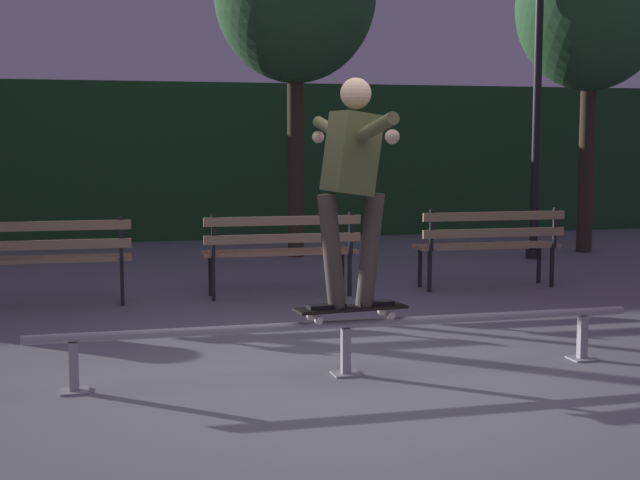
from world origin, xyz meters
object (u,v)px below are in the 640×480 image
(lamp_post_right, at_px, (538,74))
(park_bench_left_center, at_px, (281,245))
(skateboarder, at_px, (352,172))
(grind_rail, at_px, (346,332))
(park_bench_leftmost, at_px, (47,252))
(tree_far_right, at_px, (591,9))
(skateboard, at_px, (351,309))
(park_bench_right_center, at_px, (489,239))

(lamp_post_right, bearing_deg, park_bench_left_center, -151.08)
(skateboarder, bearing_deg, park_bench_left_center, 87.04)
(skateboarder, distance_m, park_bench_left_center, 3.29)
(park_bench_left_center, bearing_deg, grind_rail, -93.65)
(park_bench_leftmost, relative_size, tree_far_right, 0.35)
(grind_rail, relative_size, park_bench_leftmost, 2.64)
(grind_rail, distance_m, skateboard, 0.16)
(skateboarder, distance_m, lamp_post_right, 6.84)
(park_bench_right_center, xyz_separation_m, tree_far_right, (2.70, 2.68, 2.89))
(park_bench_leftmost, height_order, park_bench_left_center, same)
(skateboard, bearing_deg, lamp_post_right, 52.44)
(grind_rail, bearing_deg, skateboarder, 0.45)
(park_bench_right_center, relative_size, lamp_post_right, 0.41)
(grind_rail, relative_size, park_bench_right_center, 2.64)
(skateboard, xyz_separation_m, park_bench_leftmost, (-2.14, 3.17, 0.08))
(park_bench_leftmost, xyz_separation_m, lamp_post_right, (6.25, 2.18, 1.94))
(grind_rail, distance_m, lamp_post_right, 7.12)
(skateboarder, height_order, park_bench_leftmost, skateboarder)
(park_bench_leftmost, height_order, park_bench_right_center, same)
(park_bench_right_center, height_order, lamp_post_right, lamp_post_right)
(park_bench_right_center, distance_m, lamp_post_right, 3.35)
(grind_rail, height_order, skateboarder, skateboarder)
(skateboard, height_order, park_bench_leftmost, park_bench_leftmost)
(park_bench_left_center, bearing_deg, lamp_post_right, 28.92)
(park_bench_right_center, height_order, tree_far_right, tree_far_right)
(skateboard, bearing_deg, tree_far_right, 48.55)
(skateboard, height_order, park_bench_left_center, park_bench_left_center)
(skateboarder, bearing_deg, tree_far_right, 48.56)
(tree_far_right, xyz_separation_m, lamp_post_right, (-1.05, -0.50, -0.94))
(park_bench_right_center, bearing_deg, skateboarder, -127.89)
(park_bench_leftmost, bearing_deg, tree_far_right, 20.15)
(lamp_post_right, bearing_deg, park_bench_leftmost, -160.76)
(park_bench_left_center, height_order, tree_far_right, tree_far_right)
(park_bench_left_center, relative_size, lamp_post_right, 0.41)
(park_bench_leftmost, distance_m, lamp_post_right, 6.90)
(skateboard, height_order, lamp_post_right, lamp_post_right)
(skateboard, distance_m, skateboarder, 0.94)
(grind_rail, height_order, park_bench_leftmost, park_bench_leftmost)
(skateboard, xyz_separation_m, skateboarder, (0.00, 0.00, 0.94))
(park_bench_leftmost, bearing_deg, lamp_post_right, 19.24)
(grind_rail, height_order, lamp_post_right, lamp_post_right)
(park_bench_leftmost, relative_size, park_bench_right_center, 1.00)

